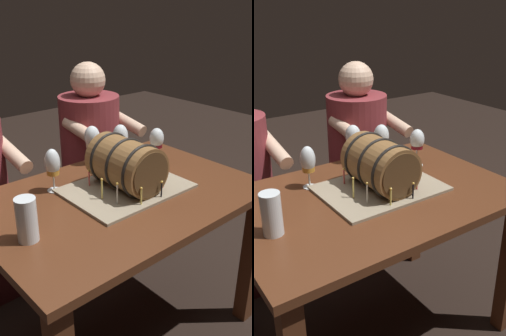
{
  "view_description": "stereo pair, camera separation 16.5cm",
  "coord_description": "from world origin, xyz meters",
  "views": [
    {
      "loc": [
        -0.95,
        -1.13,
        1.5
      ],
      "look_at": [
        0.05,
        0.01,
        0.85
      ],
      "focal_mm": 41.82,
      "sensor_mm": 36.0,
      "label": 1
    },
    {
      "loc": [
        -0.82,
        -1.23,
        1.5
      ],
      "look_at": [
        0.05,
        0.01,
        0.85
      ],
      "focal_mm": 41.82,
      "sensor_mm": 36.0,
      "label": 2
    }
  ],
  "objects": [
    {
      "name": "person_seated_right",
      "position": [
        0.36,
        0.7,
        0.56
      ],
      "size": [
        0.42,
        0.5,
        1.19
      ],
      "color": "#4C1B1E",
      "rests_on": "ground"
    },
    {
      "name": "wine_glass_empty",
      "position": [
        0.24,
        0.27,
        0.88
      ],
      "size": [
        0.08,
        0.08,
        0.2
      ],
      "color": "white",
      "rests_on": "dining_table"
    },
    {
      "name": "ground_plane",
      "position": [
        0.0,
        0.0,
        0.0
      ],
      "size": [
        8.0,
        8.0,
        0.0
      ],
      "primitive_type": "plane",
      "color": "black"
    },
    {
      "name": "beer_pint",
      "position": [
        -0.46,
        -0.06,
        0.83
      ],
      "size": [
        0.07,
        0.07,
        0.16
      ],
      "color": "white",
      "rests_on": "dining_table"
    },
    {
      "name": "wine_glass_white",
      "position": [
        0.12,
        0.35,
        0.88
      ],
      "size": [
        0.08,
        0.08,
        0.19
      ],
      "color": "white",
      "rests_on": "dining_table"
    },
    {
      "name": "wine_glass_red",
      "position": [
        0.35,
        0.13,
        0.88
      ],
      "size": [
        0.07,
        0.07,
        0.19
      ],
      "color": "white",
      "rests_on": "dining_table"
    },
    {
      "name": "wine_glass_amber",
      "position": [
        -0.19,
        0.21,
        0.87
      ],
      "size": [
        0.07,
        0.07,
        0.19
      ],
      "color": "white",
      "rests_on": "dining_table"
    },
    {
      "name": "dining_table",
      "position": [
        0.0,
        0.0,
        0.62
      ],
      "size": [
        1.19,
        0.81,
        0.75
      ],
      "color": "#562D19",
      "rests_on": "ground"
    },
    {
      "name": "barrel_cake",
      "position": [
        0.05,
        0.01,
        0.85
      ],
      "size": [
        0.51,
        0.38,
        0.23
      ],
      "color": "gray",
      "rests_on": "dining_table"
    }
  ]
}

